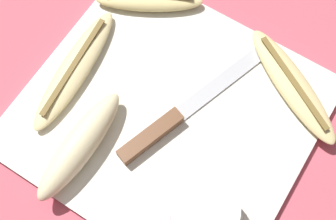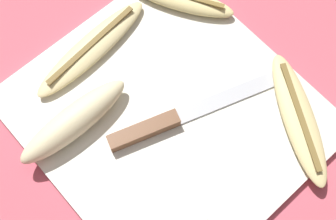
% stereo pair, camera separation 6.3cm
% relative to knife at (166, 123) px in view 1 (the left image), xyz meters
% --- Properties ---
extents(ground_plane, '(4.00, 4.00, 0.00)m').
position_rel_knife_xyz_m(ground_plane, '(-0.01, 0.02, -0.02)').
color(ground_plane, '#C65160').
extents(cutting_board, '(0.38, 0.35, 0.01)m').
position_rel_knife_xyz_m(cutting_board, '(-0.01, 0.02, -0.01)').
color(cutting_board, silver).
rests_on(cutting_board, ground_plane).
extents(knife, '(0.10, 0.25, 0.02)m').
position_rel_knife_xyz_m(knife, '(0.00, 0.00, 0.00)').
color(knife, brown).
rests_on(knife, cutting_board).
extents(banana_golden_short, '(0.16, 0.11, 0.02)m').
position_rel_knife_xyz_m(banana_golden_short, '(-0.12, 0.15, 0.00)').
color(banana_golden_short, '#EDD689').
rests_on(banana_golden_short, cutting_board).
extents(banana_cream_curved, '(0.04, 0.17, 0.04)m').
position_rel_knife_xyz_m(banana_cream_curved, '(-0.08, -0.09, 0.01)').
color(banana_cream_curved, beige).
rests_on(banana_cream_curved, cutting_board).
extents(banana_spotted_left, '(0.19, 0.13, 0.02)m').
position_rel_knife_xyz_m(banana_spotted_left, '(0.12, 0.14, 0.00)').
color(banana_spotted_left, '#DBC684').
rests_on(banana_spotted_left, cutting_board).
extents(banana_mellow_near, '(0.06, 0.21, 0.02)m').
position_rel_knife_xyz_m(banana_mellow_near, '(-0.15, -0.00, 0.00)').
color(banana_mellow_near, beige).
rests_on(banana_mellow_near, cutting_board).
extents(prep_bowl, '(0.08, 0.08, 0.05)m').
position_rel_knife_xyz_m(prep_bowl, '(0.10, -0.08, 0.02)').
color(prep_bowl, white).
rests_on(prep_bowl, cutting_board).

